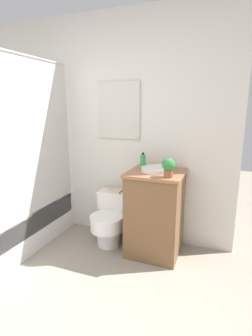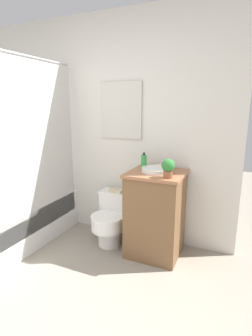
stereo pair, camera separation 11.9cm
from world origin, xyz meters
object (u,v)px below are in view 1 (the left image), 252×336
object	(u,v)px
potted_plant	(169,167)
sink	(157,169)
toilet	(111,219)
soap_bottle	(143,162)
book_on_tank	(115,191)

from	to	relation	value
potted_plant	sink	bearing A→B (deg)	130.34
toilet	soap_bottle	size ratio (longest dim) A/B	3.30
toilet	potted_plant	distance (m)	0.98
toilet	sink	xyz separation A→B (m)	(0.51, 0.01, 0.61)
soap_bottle	book_on_tank	bearing A→B (deg)	168.84
toilet	soap_bottle	distance (m)	0.76
book_on_tank	sink	bearing A→B (deg)	-12.96
toilet	sink	world-z (taller)	sink
soap_bottle	potted_plant	xyz separation A→B (m)	(0.32, -0.23, 0.02)
toilet	potted_plant	xyz separation A→B (m)	(0.67, -0.17, 0.69)
potted_plant	book_on_tank	world-z (taller)	potted_plant
sink	book_on_tank	world-z (taller)	sink
sink	potted_plant	world-z (taller)	potted_plant
potted_plant	book_on_tank	size ratio (longest dim) A/B	1.13
toilet	potted_plant	world-z (taller)	potted_plant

